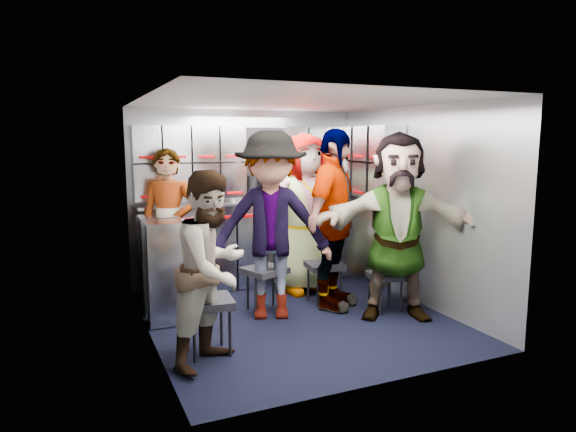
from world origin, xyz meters
name	(u,v)px	position (x,y,z in m)	size (l,w,h in m)	color
floor	(297,318)	(0.00, 0.00, 0.00)	(3.00, 3.00, 0.00)	black
wall_back	(246,197)	(0.00, 1.50, 1.05)	(2.80, 0.04, 2.10)	#999FA7
wall_left	(148,222)	(-1.40, 0.00, 1.05)	(0.04, 3.00, 2.10)	#999FA7
wall_right	(416,206)	(1.40, 0.00, 1.05)	(0.04, 3.00, 2.10)	#999FA7
ceiling	(297,101)	(0.00, 0.00, 2.10)	(2.80, 3.00, 0.02)	silver
cart_bank_back	(252,245)	(0.00, 1.29, 0.49)	(2.68, 0.38, 0.99)	#9B9FAA
cart_bank_left	(163,268)	(-1.19, 0.56, 0.49)	(0.38, 0.76, 0.99)	#9B9FAA
counter	(252,202)	(0.00, 1.29, 1.01)	(2.68, 0.42, 0.03)	#B9BCC1
locker_bank_back	(250,161)	(0.00, 1.35, 1.49)	(2.68, 0.28, 0.82)	#9B9FAA
locker_bank_right	(369,162)	(1.25, 0.70, 1.49)	(0.28, 1.00, 0.82)	#9B9FAA
right_cabinet	(372,246)	(1.25, 0.60, 0.50)	(0.28, 1.20, 1.00)	#9B9FAA
coffee_niche	(262,163)	(0.18, 1.41, 1.47)	(0.46, 0.16, 0.84)	black
red_latch_strip	(258,215)	(0.00, 1.09, 0.88)	(2.60, 0.02, 0.03)	#9B0003
jump_seat_near_left	(208,305)	(-1.02, -0.48, 0.41)	(0.43, 0.41, 0.47)	black
jump_seat_mid_left	(265,273)	(-0.21, 0.32, 0.40)	(0.49, 0.48, 0.46)	black
jump_seat_center	(297,255)	(0.46, 1.01, 0.38)	(0.41, 0.40, 0.43)	black
jump_seat_mid_right	(325,267)	(0.48, 0.33, 0.39)	(0.41, 0.39, 0.44)	black
jump_seat_near_right	(385,278)	(0.92, -0.17, 0.35)	(0.41, 0.39, 0.40)	black
attendant_standing	(169,228)	(-1.05, 0.93, 0.83)	(0.61, 0.40, 1.66)	black
attendant_arc_a	(213,269)	(-1.02, -0.66, 0.76)	(0.74, 0.58, 1.52)	black
attendant_arc_b	(271,226)	(-0.21, 0.14, 0.92)	(1.18, 0.68, 1.83)	black
attendant_arc_c	(304,213)	(0.46, 0.83, 0.91)	(0.89, 0.58, 1.82)	black
attendant_arc_d	(333,220)	(0.48, 0.15, 0.93)	(1.09, 0.45, 1.86)	black
attendant_arc_e	(398,226)	(0.92, -0.35, 0.91)	(1.69, 0.54, 1.83)	black
bottle_left	(219,193)	(-0.42, 1.24, 1.14)	(0.06, 0.06, 0.23)	white
bottle_mid	(233,190)	(-0.25, 1.24, 1.17)	(0.06, 0.06, 0.27)	white
bottle_right	(310,189)	(0.75, 1.24, 1.14)	(0.06, 0.06, 0.23)	white
cup_left	(174,200)	(-0.93, 1.23, 1.08)	(0.09, 0.09, 0.11)	tan
cup_right	(346,193)	(1.25, 1.23, 1.08)	(0.09, 0.09, 0.09)	tan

